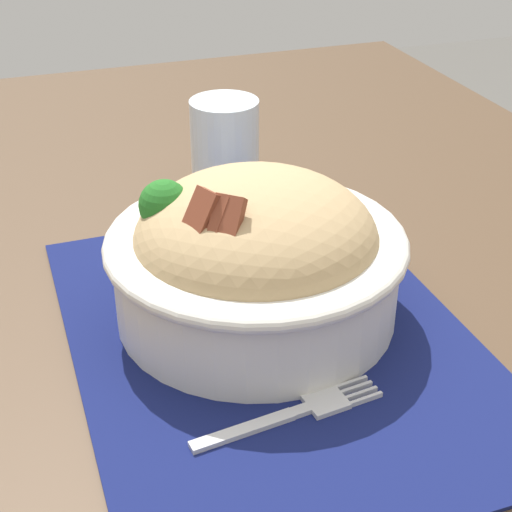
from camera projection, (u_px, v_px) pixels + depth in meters
name	position (u px, v px, depth m)	size (l,w,h in m)	color
table	(231.00, 400.00, 0.60)	(1.38, 0.96, 0.74)	#4C3826
placemat	(271.00, 338.00, 0.57)	(0.38, 0.28, 0.00)	#11194C
bowl	(255.00, 255.00, 0.57)	(0.25, 0.25, 0.12)	silver
fork	(296.00, 412.00, 0.50)	(0.03, 0.13, 0.00)	silver
drinking_glass	(225.00, 151.00, 0.77)	(0.07, 0.07, 0.09)	silver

